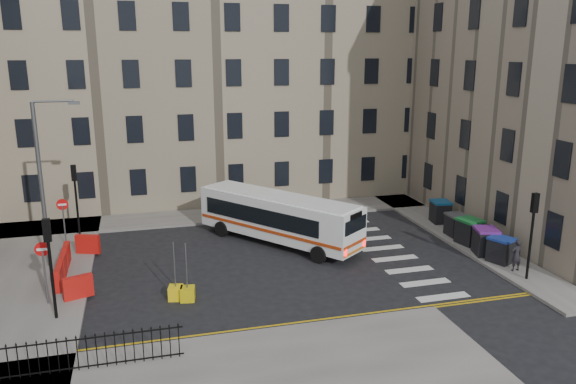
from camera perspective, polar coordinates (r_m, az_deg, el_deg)
name	(u,v)px	position (r m, az deg, el deg)	size (l,w,h in m)	color
ground	(314,258)	(29.29, 2.66, -6.67)	(120.00, 120.00, 0.00)	black
pavement_north	(183,218)	(36.23, -10.63, -2.61)	(36.00, 3.20, 0.15)	slate
pavement_east	(432,221)	(36.23, 14.41, -2.83)	(2.40, 26.00, 0.15)	slate
pavement_west	(25,277)	(29.50, -25.17, -7.78)	(6.00, 22.00, 0.15)	slate
terrace_north	(155,76)	(41.58, -13.38, 11.40)	(38.30, 10.80, 17.20)	gray
corner_east	(573,63)	(41.39, 26.99, 11.63)	(17.80, 24.30, 19.20)	gray
traffic_light_east	(533,223)	(27.71, 23.60, -2.88)	(0.28, 0.22, 4.10)	black
traffic_light_nw	(75,189)	(33.59, -20.79, 0.28)	(0.28, 0.22, 4.10)	black
traffic_light_sw	(49,253)	(23.58, -23.08, -5.75)	(0.28, 0.22, 4.10)	black
streetlamp	(41,183)	(29.05, -23.80, 0.86)	(0.50, 0.22, 8.14)	#595B5E
no_entry_north	(63,213)	(31.92, -21.88, -2.01)	(0.60, 0.08, 3.00)	#595B5E
no_entry_south	(43,260)	(25.32, -23.59, -6.35)	(0.60, 0.08, 3.00)	#595B5E
roadworks_barriers	(71,265)	(28.50, -21.16, -6.89)	(1.66, 6.26, 1.00)	red
iron_railings	(63,356)	(20.52, -21.90, -15.18)	(7.80, 0.04, 1.20)	black
bus	(278,216)	(30.91, -0.99, -2.48)	(7.72, 9.16, 2.68)	white
wheelie_bin_a	(501,250)	(30.03, 20.81, -5.50)	(1.38, 1.46, 1.27)	black
wheelie_bin_b	(485,241)	(30.82, 19.42, -4.73)	(1.39, 1.51, 1.40)	black
wheelie_bin_c	(469,231)	(32.19, 17.93, -3.81)	(1.33, 1.45, 1.39)	black
wheelie_bin_d	(456,225)	(33.39, 16.69, -3.19)	(1.01, 1.15, 1.26)	black
wheelie_bin_e	(440,211)	(35.61, 15.22, -1.92)	(1.23, 1.36, 1.34)	black
pedestrian	(516,255)	(29.08, 22.18, -5.97)	(0.57, 0.38, 1.58)	black
bollard_yellow	(176,293)	(25.04, -11.32, -10.00)	(0.60, 0.60, 0.60)	yellow
bollard_chevron	(188,294)	(24.84, -10.16, -10.15)	(0.60, 0.60, 0.60)	gold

